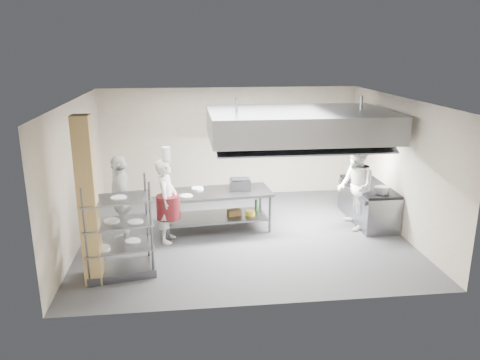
{
  "coord_description": "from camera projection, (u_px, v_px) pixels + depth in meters",
  "views": [
    {
      "loc": [
        -1.21,
        -9.68,
        4.07
      ],
      "look_at": [
        -0.05,
        0.2,
        1.21
      ],
      "focal_mm": 35.0,
      "sensor_mm": 36.0,
      "label": 1
    }
  ],
  "objects": [
    {
      "name": "stockpot",
      "position": [
        383.0,
        190.0,
        10.35
      ],
      "size": [
        0.26,
        0.26,
        0.18
      ],
      "primitive_type": "cylinder",
      "color": "gray",
      "rests_on": "range_top"
    },
    {
      "name": "wall_right",
      "position": [
        398.0,
        165.0,
        10.48
      ],
      "size": [
        0.0,
        6.0,
        6.0
      ],
      "primitive_type": "plane",
      "rotation": [
        1.57,
        0.0,
        -1.57
      ],
      "color": "tan",
      "rests_on": "ground"
    },
    {
      "name": "pass_rack",
      "position": [
        118.0,
        228.0,
        8.41
      ],
      "size": [
        1.33,
        0.93,
        1.82
      ],
      "primitive_type": null,
      "rotation": [
        0.0,
        0.0,
        0.2
      ],
      "color": "gray",
      "rests_on": "floor"
    },
    {
      "name": "plate_stack",
      "position": [
        119.0,
        245.0,
        8.5
      ],
      "size": [
        0.28,
        0.28,
        0.05
      ],
      "primitive_type": "cylinder",
      "color": "white",
      "rests_on": "pass_rack"
    },
    {
      "name": "griddle",
      "position": [
        240.0,
        184.0,
        10.67
      ],
      "size": [
        0.48,
        0.37,
        0.23
      ],
      "primitive_type": "cube",
      "rotation": [
        0.0,
        0.0,
        -0.03
      ],
      "color": "slate",
      "rests_on": "island_worktop"
    },
    {
      "name": "wall_back",
      "position": [
        230.0,
        142.0,
        12.95
      ],
      "size": [
        7.0,
        0.0,
        7.0
      ],
      "primitive_type": "plane",
      "rotation": [
        1.57,
        0.0,
        0.0
      ],
      "color": "tan",
      "rests_on": "ground"
    },
    {
      "name": "hood_strip_a",
      "position": [
        259.0,
        139.0,
        10.35
      ],
      "size": [
        1.6,
        0.12,
        0.04
      ],
      "primitive_type": "cube",
      "color": "white",
      "rests_on": "exhaust_hood"
    },
    {
      "name": "exhaust_hood",
      "position": [
        299.0,
        124.0,
        10.36
      ],
      "size": [
        4.0,
        2.5,
        0.6
      ],
      "primitive_type": "cube",
      "color": "gray",
      "rests_on": "ceiling"
    },
    {
      "name": "island_worktop",
      "position": [
        217.0,
        193.0,
        10.55
      ],
      "size": [
        2.52,
        1.24,
        0.06
      ],
      "primitive_type": "cube",
      "rotation": [
        0.0,
        0.0,
        0.09
      ],
      "color": "gray",
      "rests_on": "island"
    },
    {
      "name": "hood_strip_b",
      "position": [
        338.0,
        137.0,
        10.55
      ],
      "size": [
        1.6,
        0.12,
        0.04
      ],
      "primitive_type": "cube",
      "color": "white",
      "rests_on": "exhaust_hood"
    },
    {
      "name": "chef_head",
      "position": [
        167.0,
        201.0,
        9.9
      ],
      "size": [
        0.55,
        0.73,
        1.81
      ],
      "primitive_type": "imported",
      "rotation": [
        0.0,
        0.0,
        1.37
      ],
      "color": "silver",
      "rests_on": "floor"
    },
    {
      "name": "chef_plating",
      "position": [
        121.0,
        200.0,
        9.78
      ],
      "size": [
        0.68,
        1.2,
        1.93
      ],
      "primitive_type": "imported",
      "rotation": [
        0.0,
        0.0,
        -1.37
      ],
      "color": "white",
      "rests_on": "floor"
    },
    {
      "name": "ceiling",
      "position": [
        243.0,
        100.0,
        9.67
      ],
      "size": [
        7.0,
        7.0,
        0.0
      ],
      "primitive_type": "plane",
      "rotation": [
        3.14,
        0.0,
        0.0
      ],
      "color": "silver",
      "rests_on": "wall_back"
    },
    {
      "name": "wall_shelf",
      "position": [
        295.0,
        142.0,
        13.0
      ],
      "size": [
        1.5,
        0.28,
        0.04
      ],
      "primitive_type": "cube",
      "color": "gray",
      "rests_on": "wall_back"
    },
    {
      "name": "floor",
      "position": [
        243.0,
        234.0,
        10.5
      ],
      "size": [
        7.0,
        7.0,
        0.0
      ],
      "primitive_type": "plane",
      "color": "#2E2E30",
      "rests_on": "ground"
    },
    {
      "name": "chef_line",
      "position": [
        355.0,
        187.0,
        10.62
      ],
      "size": [
        0.81,
        1.01,
        1.97
      ],
      "primitive_type": "imported",
      "rotation": [
        0.0,
        0.0,
        -1.64
      ],
      "color": "white",
      "rests_on": "floor"
    },
    {
      "name": "wall_left",
      "position": [
        76.0,
        175.0,
        9.69
      ],
      "size": [
        0.0,
        6.0,
        6.0
      ],
      "primitive_type": "plane",
      "rotation": [
        1.57,
        0.0,
        1.57
      ],
      "color": "tan",
      "rests_on": "ground"
    },
    {
      "name": "island_undershelf",
      "position": [
        217.0,
        217.0,
        10.71
      ],
      "size": [
        2.31,
        1.12,
        0.04
      ],
      "primitive_type": "cube",
      "rotation": [
        0.0,
        0.0,
        0.09
      ],
      "color": "slate",
      "rests_on": "island"
    },
    {
      "name": "range_top",
      "position": [
        369.0,
        186.0,
        11.08
      ],
      "size": [
        0.78,
        1.96,
        0.06
      ],
      "primitive_type": "cube",
      "color": "black",
      "rests_on": "cooking_range"
    },
    {
      "name": "cooking_range",
      "position": [
        368.0,
        204.0,
        11.21
      ],
      "size": [
        0.8,
        2.0,
        0.84
      ],
      "primitive_type": "cube",
      "color": "gray",
      "rests_on": "floor"
    },
    {
      "name": "wicker_basket",
      "position": [
        234.0,
        212.0,
        10.74
      ],
      "size": [
        0.33,
        0.26,
        0.13
      ],
      "primitive_type": "cube",
      "rotation": [
        0.0,
        0.0,
        0.22
      ],
      "color": "olive",
      "rests_on": "island_undershelf"
    },
    {
      "name": "column",
      "position": [
        88.0,
        203.0,
        7.95
      ],
      "size": [
        0.3,
        0.3,
        3.0
      ],
      "primitive_type": "cube",
      "color": "tan",
      "rests_on": "floor"
    },
    {
      "name": "island",
      "position": [
        217.0,
        210.0,
        10.67
      ],
      "size": [
        2.52,
        1.24,
        0.91
      ],
      "primitive_type": null,
      "rotation": [
        0.0,
        0.0,
        0.09
      ],
      "color": "gray",
      "rests_on": "floor"
    }
  ]
}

